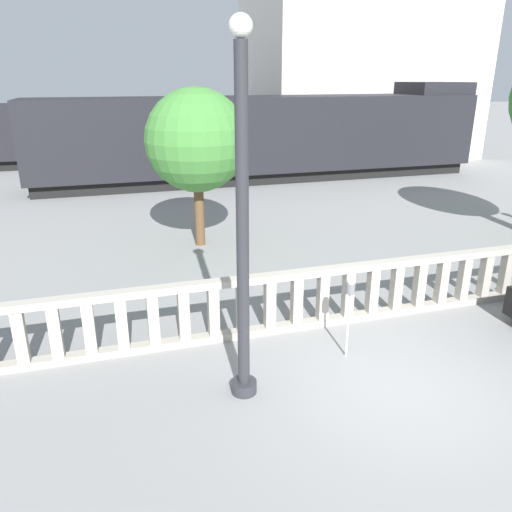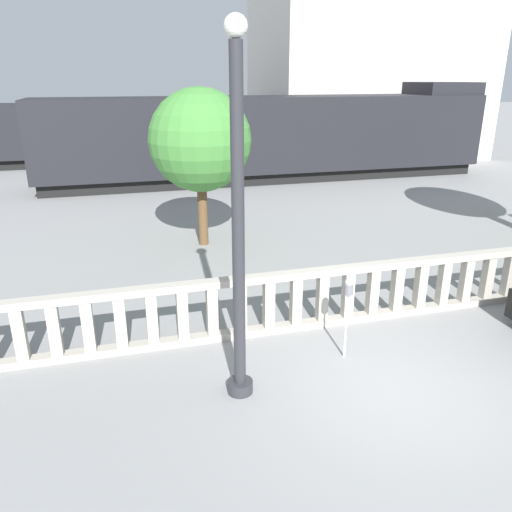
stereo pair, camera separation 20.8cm
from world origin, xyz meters
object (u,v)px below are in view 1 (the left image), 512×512
(parking_meter, at_px, (350,294))
(lamppost, at_px, (243,234))
(train_near, at_px, (267,137))
(train_far, at_px, (197,129))
(tree_left, at_px, (196,141))

(parking_meter, bearing_deg, lamppost, -165.63)
(parking_meter, height_order, train_near, train_near)
(train_far, bearing_deg, tree_left, -100.24)
(parking_meter, distance_m, tree_left, 7.48)
(train_far, xyz_separation_m, tree_left, (-2.99, -16.54, 1.32))
(train_near, xyz_separation_m, tree_left, (-5.02, -8.99, 1.03))
(parking_meter, relative_size, train_near, 0.07)
(train_far, distance_m, tree_left, 16.86)
(lamppost, bearing_deg, tree_left, 84.41)
(lamppost, bearing_deg, train_far, 81.22)
(train_near, xyz_separation_m, train_far, (-2.03, 7.55, -0.29))
(parking_meter, bearing_deg, train_far, 86.00)
(lamppost, bearing_deg, train_near, 70.90)
(train_near, relative_size, tree_left, 4.69)
(train_near, bearing_deg, tree_left, -119.15)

